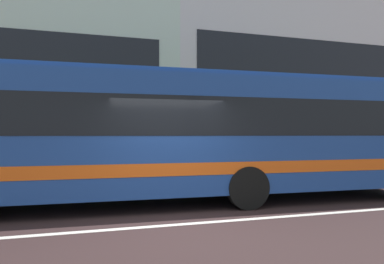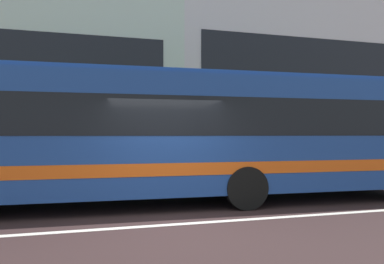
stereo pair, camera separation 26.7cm
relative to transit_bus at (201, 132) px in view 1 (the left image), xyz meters
name	(u,v)px [view 1 (the left image)]	position (x,y,z in m)	size (l,w,h in m)	color
ground_plane	(178,225)	(-1.13, -2.07, -1.79)	(160.00, 160.00, 0.00)	#322223
lane_centre_line	(178,225)	(-1.13, -2.07, -1.79)	(60.00, 0.16, 0.01)	silver
hedge_row_far	(167,167)	(-0.21, 3.33, -1.21)	(19.98, 1.10, 1.16)	#336F26
apartment_block_right	(305,88)	(11.56, 12.29, 3.20)	(20.61, 10.23, 9.98)	silver
transit_bus	(201,132)	(0.00, 0.00, 0.00)	(12.57, 3.01, 3.24)	navy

